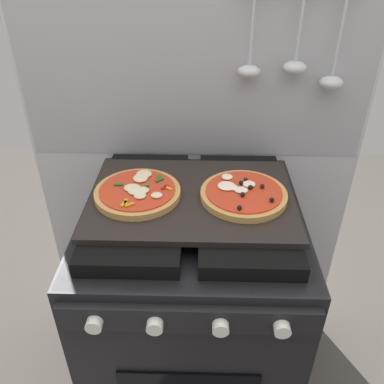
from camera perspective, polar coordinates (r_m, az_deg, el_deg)
The scene contains 5 objects.
kitchen_backsplash at distance 1.42m, azimuth 0.50°, elevation 2.77°, with size 1.10×0.09×1.55m.
stove at distance 1.38m, azimuth -0.00°, elevation -16.77°, with size 0.60×0.64×0.90m.
baking_tray at distance 1.07m, azimuth 0.00°, elevation -0.80°, with size 0.54×0.38×0.02m, color black.
pizza_left at distance 1.07m, azimuth -7.67°, elevation 0.03°, with size 0.23×0.23×0.03m.
pizza_right at distance 1.06m, azimuth 7.26°, elevation -0.24°, with size 0.23×0.23×0.03m.
Camera 1 is at (0.02, -0.89, 1.51)m, focal length 37.69 mm.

